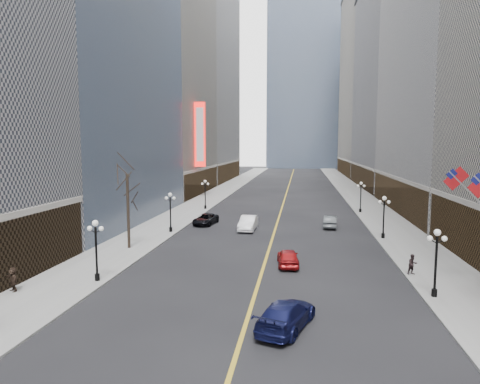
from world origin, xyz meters
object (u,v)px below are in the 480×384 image
(streetlamp_west_3, at_px, (205,191))
(streetlamp_west_2, at_px, (170,208))
(streetlamp_east_3, at_px, (361,194))
(car_nb_far, at_px, (206,219))
(car_nb_mid, at_px, (248,223))
(car_sb_mid, at_px, (288,257))
(streetlamp_west_1, at_px, (96,244))
(car_sb_near, at_px, (286,315))
(streetlamp_east_1, at_px, (436,256))
(car_sb_far, at_px, (330,222))
(streetlamp_east_2, at_px, (384,213))

(streetlamp_west_3, bearing_deg, streetlamp_west_2, -90.00)
(streetlamp_east_3, xyz_separation_m, car_nb_far, (-20.77, -12.32, -2.22))
(streetlamp_west_2, height_order, car_nb_mid, streetlamp_west_2)
(car_sb_mid, bearing_deg, streetlamp_east_3, -113.59)
(streetlamp_west_1, distance_m, car_nb_far, 23.95)
(streetlamp_west_1, bearing_deg, streetlamp_east_3, 56.75)
(car_sb_near, bearing_deg, car_nb_mid, -60.73)
(streetlamp_east_1, relative_size, car_nb_mid, 0.88)
(car_nb_mid, relative_size, car_sb_mid, 1.20)
(streetlamp_west_2, relative_size, streetlamp_west_3, 1.00)
(streetlamp_east_1, relative_size, streetlamp_west_3, 1.00)
(streetlamp_west_1, distance_m, car_sb_far, 30.27)
(car_sb_near, height_order, car_sb_far, car_sb_near)
(streetlamp_west_3, bearing_deg, streetlamp_east_2, -37.33)
(streetlamp_west_1, relative_size, car_nb_far, 0.93)
(streetlamp_west_3, distance_m, car_sb_mid, 32.71)
(streetlamp_west_3, bearing_deg, car_nb_far, -77.08)
(car_sb_near, bearing_deg, streetlamp_west_1, -5.15)
(car_nb_mid, bearing_deg, car_nb_far, 156.51)
(car_nb_far, bearing_deg, streetlamp_west_3, 110.01)
(car_sb_near, distance_m, car_sb_far, 30.20)
(streetlamp_east_2, xyz_separation_m, car_sb_near, (-9.53, -23.97, -2.13))
(streetlamp_east_1, bearing_deg, streetlamp_west_2, 142.67)
(streetlamp_east_3, xyz_separation_m, car_sb_mid, (-9.80, -29.58, -2.18))
(car_nb_far, height_order, car_sb_far, car_sb_far)
(streetlamp_east_3, xyz_separation_m, streetlamp_west_1, (-23.60, -36.00, 0.00))
(car_nb_mid, height_order, car_sb_mid, car_nb_mid)
(car_nb_mid, distance_m, car_sb_near, 27.44)
(car_sb_near, bearing_deg, streetlamp_east_2, -93.84)
(streetlamp_west_1, relative_size, car_sb_far, 1.02)
(streetlamp_east_2, distance_m, car_nb_mid, 15.39)
(streetlamp_west_3, relative_size, car_nb_mid, 0.88)
(streetlamp_east_1, distance_m, streetlamp_east_3, 36.00)
(car_nb_mid, bearing_deg, streetlamp_west_1, -110.56)
(car_sb_mid, bearing_deg, streetlamp_west_3, -70.25)
(streetlamp_east_3, xyz_separation_m, car_nb_mid, (-14.97, -15.07, -2.06))
(car_nb_mid, relative_size, car_sb_far, 1.16)
(streetlamp_east_2, height_order, streetlamp_east_3, same)
(streetlamp_east_1, bearing_deg, streetlamp_west_3, 123.25)
(streetlamp_west_3, relative_size, car_sb_far, 1.02)
(streetlamp_east_1, height_order, streetlamp_west_1, same)
(streetlamp_east_1, distance_m, car_sb_far, 24.56)
(streetlamp_east_2, height_order, car_nb_far, streetlamp_east_2)
(car_sb_far, bearing_deg, car_sb_near, 86.95)
(streetlamp_west_2, bearing_deg, streetlamp_east_1, -37.33)
(streetlamp_east_3, height_order, car_sb_near, streetlamp_east_3)
(streetlamp_west_2, relative_size, car_sb_mid, 1.06)
(streetlamp_east_1, relative_size, car_sb_far, 1.02)
(streetlamp_west_2, distance_m, car_sb_mid, 18.15)
(streetlamp_west_1, height_order, streetlamp_west_2, same)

